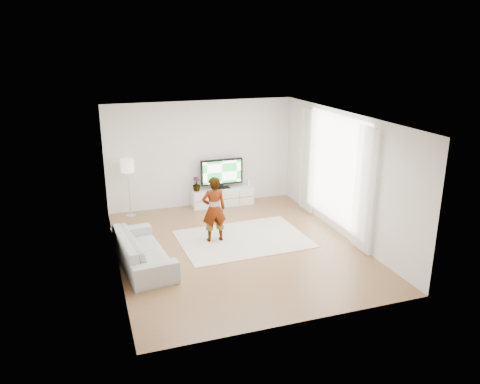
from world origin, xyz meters
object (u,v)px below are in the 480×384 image
object	(u,v)px
rug	(243,239)
floor_lamp	(127,168)
sofa	(143,250)
player	(214,209)
media_console	(222,197)
television	(222,172)

from	to	relation	value
rug	floor_lamp	bearing A→B (deg)	133.79
rug	sofa	distance (m)	2.37
rug	player	size ratio (longest dim) A/B	1.90
rug	player	distance (m)	0.98
media_console	player	bearing A→B (deg)	-110.88
media_console	television	size ratio (longest dim) A/B	1.44
media_console	television	distance (m)	0.67
television	sofa	distance (m)	3.93
media_console	television	bearing A→B (deg)	90.00
television	sofa	bearing A→B (deg)	-130.45
media_console	television	xyz separation A→B (m)	(0.00, 0.03, 0.67)
television	sofa	world-z (taller)	television
media_console	rug	bearing A→B (deg)	-95.53
rug	floor_lamp	distance (m)	3.45
media_console	player	xyz separation A→B (m)	(-0.86, -2.26, 0.51)
media_console	player	size ratio (longest dim) A/B	1.14
floor_lamp	media_console	bearing A→B (deg)	1.52
sofa	rug	bearing A→B (deg)	-83.05
player	sofa	world-z (taller)	player
rug	player	xyz separation A→B (m)	(-0.63, 0.12, 0.74)
rug	floor_lamp	size ratio (longest dim) A/B	1.89
media_console	sofa	xyz separation A→B (m)	(-2.52, -2.93, 0.08)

